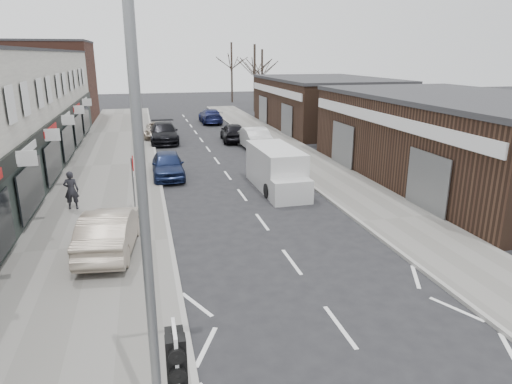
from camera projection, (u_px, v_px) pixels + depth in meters
ground at (377, 377)px, 10.03m from camera, size 160.00×160.00×0.00m
pavement_left at (111, 165)px, 28.90m from camera, size 5.50×64.00×0.12m
pavement_right at (298, 155)px, 31.78m from camera, size 3.50×64.00×0.12m
brick_block_far at (52, 83)px, 47.57m from camera, size 8.00×10.00×8.00m
right_unit_near at (462, 140)px, 25.27m from camera, size 10.00×18.00×4.50m
right_unit_far at (325, 104)px, 43.85m from camera, size 10.00×16.00×4.50m
tree_far_a at (255, 112)px, 56.70m from camera, size 3.60×3.60×8.00m
tree_far_b at (262, 106)px, 62.85m from camera, size 3.60×3.60×7.50m
tree_far_c at (232, 102)px, 67.74m from camera, size 3.60×3.60×8.50m
traffic_light at (177, 378)px, 6.44m from camera, size 0.28×0.60×3.10m
street_lamp at (155, 205)px, 6.91m from camera, size 2.23×0.22×8.00m
warning_sign at (133, 168)px, 19.35m from camera, size 0.12×0.80×2.70m
white_van at (277, 170)px, 23.82m from camera, size 2.08×5.64×2.18m
sedan_on_pavement at (110, 230)px, 15.99m from camera, size 2.15×4.82×1.54m
pedestrian at (71, 190)px, 20.34m from camera, size 0.66×0.45×1.75m
parked_car_left_a at (168, 165)px, 26.12m from camera, size 1.81×4.40×1.49m
parked_car_left_b at (164, 133)px, 36.59m from camera, size 2.25×5.40×1.56m
parked_car_left_c at (158, 130)px, 38.60m from camera, size 2.62×4.95×1.33m
parked_car_right_a at (253, 137)px, 34.44m from camera, size 1.85×4.92×1.60m
parked_car_right_b at (233, 132)px, 37.03m from camera, size 2.13×4.60×1.53m
parked_car_right_c at (210, 116)px, 46.99m from camera, size 2.11×5.08×1.47m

